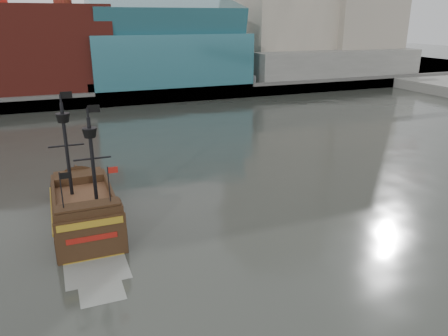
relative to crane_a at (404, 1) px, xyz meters
name	(u,v)px	position (x,y,z in m)	size (l,w,h in m)	color
ground	(332,316)	(-78.63, -82.00, -19.11)	(400.00, 400.00, 0.00)	#2A2D27
promenade_far	(103,79)	(-78.63, 10.00, -18.11)	(220.00, 60.00, 2.00)	slate
seawall	(124,98)	(-78.63, -19.50, -17.81)	(220.00, 1.00, 2.60)	#4C4C49
crane_a	(404,1)	(0.00, 0.00, 0.00)	(22.50, 4.00, 32.25)	slate
crane_b	(403,15)	(9.60, 10.00, -3.54)	(19.10, 4.00, 26.25)	slate
pirate_ship	(85,213)	(-89.54, -66.14, -18.16)	(4.54, 14.09, 10.54)	black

